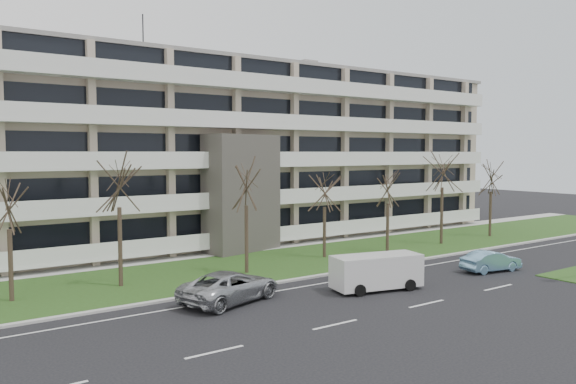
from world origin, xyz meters
TOP-DOWN VIEW (x-y plane):
  - ground at (0.00, 0.00)m, footprint 160.00×160.00m
  - grass_verge at (0.00, 13.00)m, footprint 90.00×10.00m
  - curb at (0.00, 8.00)m, footprint 90.00×0.35m
  - sidewalk at (0.00, 18.50)m, footprint 90.00×2.00m
  - lane_edge_line at (0.00, 6.50)m, footprint 90.00×0.12m
  - apartment_building at (-0.01, 25.32)m, footprint 60.50×15.10m
  - silver_pickup at (-7.94, 6.07)m, footprint 6.25×4.25m
  - blue_sedan at (9.40, 2.90)m, footprint 4.26×2.06m
  - white_van at (0.02, 3.57)m, footprint 5.33×2.91m
  - tree_1 at (-17.15, 12.44)m, footprint 3.35×3.35m
  - tree_2 at (-11.51, 12.41)m, footprint 4.07×4.07m
  - tree_3 at (-3.80, 11.39)m, footprint 3.85×3.85m
  - tree_4 at (3.54, 12.70)m, footprint 3.31×3.31m
  - tree_5 at (9.08, 11.86)m, footprint 3.33×3.33m
  - tree_6 at (15.32, 11.84)m, footprint 4.23×4.23m
  - tree_7 at (22.28, 12.09)m, footprint 3.66×3.66m

SIDE VIEW (x-z plane):
  - ground at x=0.00m, z-range 0.00..0.00m
  - lane_edge_line at x=0.00m, z-range 0.00..0.01m
  - grass_verge at x=0.00m, z-range 0.00..0.06m
  - sidewalk at x=0.00m, z-range 0.00..0.08m
  - curb at x=0.00m, z-range 0.00..0.12m
  - blue_sedan at x=9.40m, z-range 0.00..1.34m
  - silver_pickup at x=-7.94m, z-range 0.00..1.59m
  - white_van at x=0.02m, z-range 0.19..2.15m
  - tree_4 at x=3.54m, z-range 1.83..8.45m
  - tree_5 at x=9.08m, z-range 1.85..8.51m
  - tree_1 at x=-17.15m, z-range 1.85..8.55m
  - tree_7 at x=22.28m, z-range 2.03..9.35m
  - tree_3 at x=-3.80m, z-range 2.14..9.83m
  - tree_2 at x=-11.51m, z-range 2.26..10.39m
  - tree_6 at x=15.32m, z-range 2.35..10.82m
  - apartment_building at x=-0.01m, z-range -1.76..16.99m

